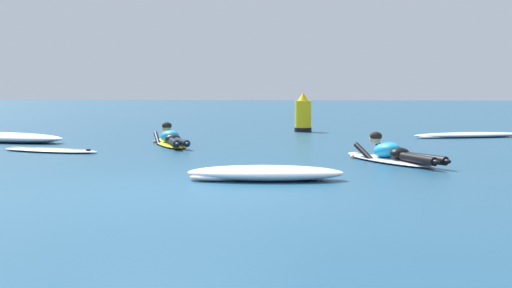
{
  "coord_description": "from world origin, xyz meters",
  "views": [
    {
      "loc": [
        1.63,
        -7.86,
        1.22
      ],
      "look_at": [
        0.4,
        5.08,
        0.16
      ],
      "focal_mm": 47.05,
      "sensor_mm": 36.0,
      "label": 1
    }
  ],
  "objects_px": {
    "surfer_near": "(392,155)",
    "drifting_surfboard": "(51,150)",
    "surfer_far": "(171,140)",
    "channel_marker_buoy": "(303,116)"
  },
  "relations": [
    {
      "from": "surfer_near",
      "to": "channel_marker_buoy",
      "type": "relative_size",
      "value": 2.17
    },
    {
      "from": "surfer_far",
      "to": "drifting_surfboard",
      "type": "height_order",
      "value": "surfer_far"
    },
    {
      "from": "surfer_near",
      "to": "drifting_surfboard",
      "type": "xyz_separation_m",
      "value": [
        -6.47,
        1.33,
        -0.1
      ]
    },
    {
      "from": "surfer_near",
      "to": "drifting_surfboard",
      "type": "bearing_deg",
      "value": 168.38
    },
    {
      "from": "surfer_near",
      "to": "surfer_far",
      "type": "distance_m",
      "value": 5.34
    },
    {
      "from": "surfer_near",
      "to": "drifting_surfboard",
      "type": "distance_m",
      "value": 6.61
    },
    {
      "from": "drifting_surfboard",
      "to": "surfer_far",
      "type": "bearing_deg",
      "value": 38.8
    },
    {
      "from": "surfer_near",
      "to": "channel_marker_buoy",
      "type": "height_order",
      "value": "channel_marker_buoy"
    },
    {
      "from": "drifting_surfboard",
      "to": "channel_marker_buoy",
      "type": "relative_size",
      "value": 1.96
    },
    {
      "from": "surfer_far",
      "to": "drifting_surfboard",
      "type": "bearing_deg",
      "value": -141.2
    }
  ]
}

